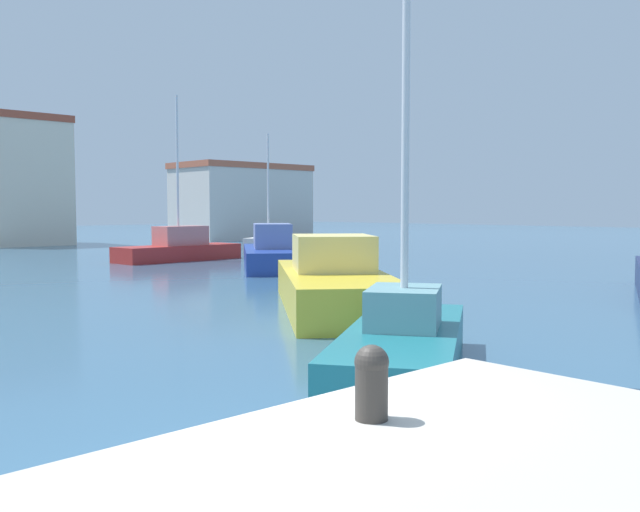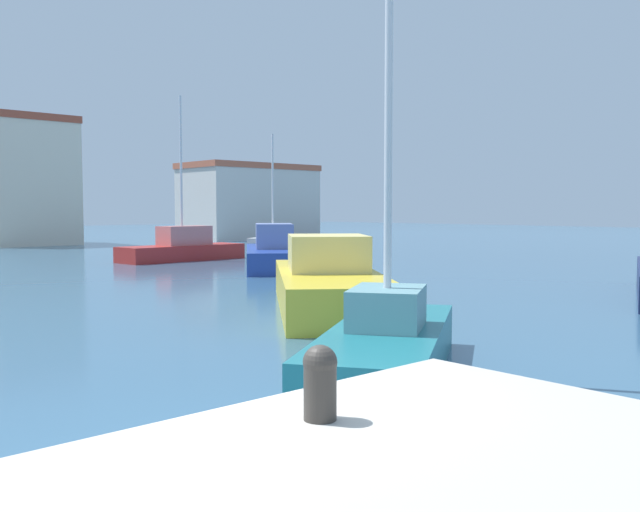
# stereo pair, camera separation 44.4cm
# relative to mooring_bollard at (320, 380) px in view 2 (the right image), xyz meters

# --- Properties ---
(water) EXTENTS (160.00, 160.00, 0.00)m
(water) POSITION_rel_mooring_bollard_xyz_m (14.93, 21.32, -1.37)
(water) COLOR #38607F
(water) RESTS_ON ground
(mooring_bollard) EXTENTS (0.24, 0.24, 0.53)m
(mooring_bollard) POSITION_rel_mooring_bollard_xyz_m (0.00, 0.00, 0.00)
(mooring_bollard) COLOR #38332D
(mooring_bollard) RESTS_ON pier_quay
(sailboat_white_outer_mooring) EXTENTS (5.07, 3.94, 6.92)m
(sailboat_white_outer_mooring) POSITION_rel_mooring_bollard_xyz_m (22.13, 28.37, -0.76)
(sailboat_white_outer_mooring) COLOR white
(sailboat_white_outer_mooring) RESTS_ON water
(sailboat_red_distant_east) EXTENTS (6.65, 2.44, 8.14)m
(sailboat_red_distant_east) POSITION_rel_mooring_bollard_xyz_m (15.03, 26.68, -0.74)
(sailboat_red_distant_east) COLOR #B22823
(sailboat_red_distant_east) RESTS_ON water
(sailboat_teal_mid_harbor) EXTENTS (5.54, 4.45, 9.27)m
(sailboat_teal_mid_harbor) POSITION_rel_mooring_bollard_xyz_m (4.64, 3.57, -0.84)
(sailboat_teal_mid_harbor) COLOR #1E707A
(sailboat_teal_mid_harbor) RESTS_ON water
(motorboat_yellow_distant_north) EXTENTS (6.85, 7.90, 1.89)m
(motorboat_yellow_distant_north) POSITION_rel_mooring_bollard_xyz_m (8.86, 9.41, -0.71)
(motorboat_yellow_distant_north) COLOR gold
(motorboat_yellow_distant_north) RESTS_ON water
(motorboat_blue_far_right) EXTENTS (6.44, 7.56, 1.93)m
(motorboat_blue_far_right) POSITION_rel_mooring_bollard_xyz_m (15.49, 19.94, -0.72)
(motorboat_blue_far_right) COLOR #233D93
(motorboat_blue_far_right) RESTS_ON water
(harbor_office) EXTENTS (6.27, 6.97, 9.11)m
(harbor_office) POSITION_rel_mooring_bollard_xyz_m (14.63, 47.91, 3.20)
(harbor_office) COLOR beige
(harbor_office) RESTS_ON ground
(warehouse_block) EXTENTS (11.20, 6.38, 6.41)m
(warehouse_block) POSITION_rel_mooring_bollard_xyz_m (32.88, 45.20, 1.85)
(warehouse_block) COLOR beige
(warehouse_block) RESTS_ON ground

